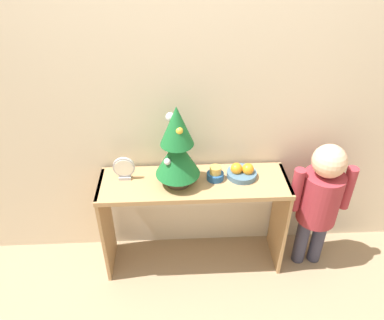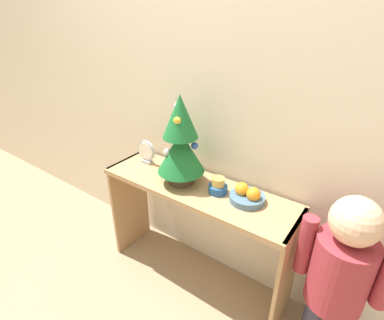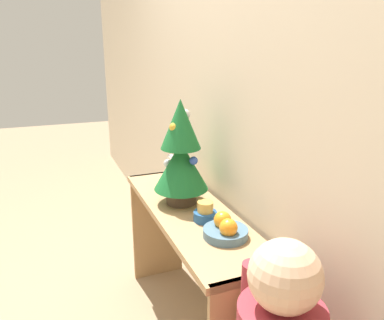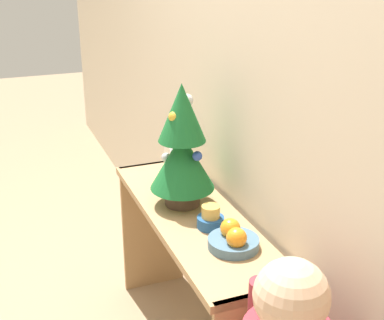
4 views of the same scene
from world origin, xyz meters
name	(u,v)px [view 3 (image 3 of 4)]	position (x,y,z in m)	size (l,w,h in m)	color
back_wall	(235,90)	(0.00, 0.39, 1.25)	(7.00, 0.05, 2.50)	beige
console_table	(190,239)	(0.00, 0.17, 0.54)	(1.16, 0.35, 0.70)	tan
mini_tree	(181,153)	(-0.10, 0.16, 0.95)	(0.26, 0.26, 0.51)	#4C3828
fruit_bowl	(225,229)	(0.30, 0.21, 0.73)	(0.18, 0.18, 0.09)	#476B84
singing_bowl	(205,213)	(0.13, 0.19, 0.73)	(0.10, 0.10, 0.09)	#235189
desk_clock	(171,168)	(-0.42, 0.22, 0.77)	(0.13, 0.04, 0.15)	#B2B2B7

